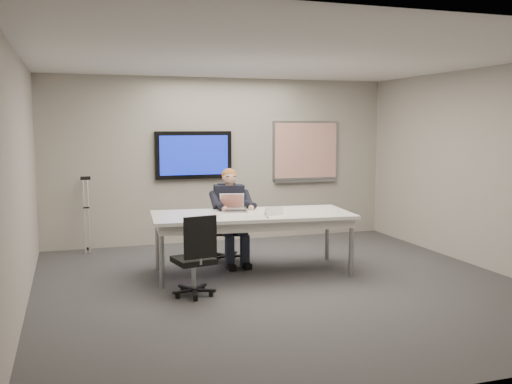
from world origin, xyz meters
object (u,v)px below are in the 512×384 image
object	(u,v)px
seated_person	(232,226)
office_chair_far	(229,239)
conference_table	(252,220)
office_chair_near	(195,271)
laptop	(234,207)

from	to	relation	value
seated_person	office_chair_far	bearing A→B (deg)	92.52
conference_table	office_chair_near	distance (m)	1.34
laptop	office_chair_far	bearing A→B (deg)	94.96
office_chair_near	laptop	distance (m)	1.45
laptop	seated_person	bearing A→B (deg)	91.10
laptop	office_chair_near	bearing A→B (deg)	-112.35
conference_table	seated_person	size ratio (longest dim) A/B	2.00
office_chair_near	seated_person	bearing A→B (deg)	-132.50
office_chair_far	office_chair_near	distance (m)	1.86
office_chair_far	office_chair_near	size ratio (longest dim) A/B	1.04
office_chair_far	laptop	world-z (taller)	laptop
conference_table	office_chair_far	world-z (taller)	office_chair_far
seated_person	laptop	bearing A→B (deg)	-96.29
seated_person	laptop	size ratio (longest dim) A/B	3.58
office_chair_far	office_chair_near	bearing A→B (deg)	-97.57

